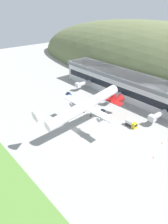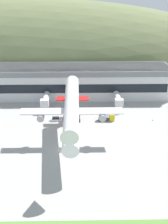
% 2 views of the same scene
% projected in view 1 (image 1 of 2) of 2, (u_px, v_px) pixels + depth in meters
% --- Properties ---
extents(ground_plane, '(412.64, 412.64, 0.00)m').
position_uv_depth(ground_plane, '(75.00, 130.00, 104.96)').
color(ground_plane, '#9E9E99').
extents(hill_backdrop, '(293.18, 87.47, 82.23)m').
position_uv_depth(hill_backdrop, '(150.00, 73.00, 184.16)').
color(hill_backdrop, '#667047').
rests_on(hill_backdrop, ground_plane).
extents(terminal_building, '(109.32, 18.42, 13.91)m').
position_uv_depth(terminal_building, '(132.00, 85.00, 136.28)').
color(terminal_building, silver).
rests_on(terminal_building, ground_plane).
extents(jetway_0, '(3.38, 12.15, 5.43)m').
position_uv_depth(jetway_0, '(82.00, 84.00, 149.47)').
color(jetway_0, silver).
rests_on(jetway_0, ground_plane).
extents(jetway_1, '(3.38, 12.65, 5.43)m').
position_uv_depth(jetway_1, '(113.00, 97.00, 129.91)').
color(jetway_1, silver).
rests_on(jetway_1, ground_plane).
extents(jetway_2, '(3.38, 12.77, 5.43)m').
position_uv_depth(jetway_2, '(157.00, 116.00, 109.28)').
color(jetway_2, silver).
rests_on(jetway_2, ground_plane).
extents(cargo_airplane, '(33.03, 51.62, 12.98)m').
position_uv_depth(cargo_airplane, '(86.00, 106.00, 100.60)').
color(cargo_airplane, silver).
extents(service_car_0, '(4.58, 1.92, 1.45)m').
position_uv_depth(service_car_0, '(103.00, 111.00, 120.75)').
color(service_car_0, silver).
rests_on(service_car_0, ground_plane).
extents(service_car_1, '(4.20, 1.90, 1.60)m').
position_uv_depth(service_car_1, '(69.00, 94.00, 142.47)').
color(service_car_1, '#264C99').
rests_on(service_car_1, ground_plane).
extents(fuel_truck, '(6.10, 2.42, 3.18)m').
position_uv_depth(fuel_truck, '(131.00, 124.00, 107.10)').
color(fuel_truck, gold).
rests_on(fuel_truck, ground_plane).
extents(traffic_cone_0, '(0.52, 0.52, 0.58)m').
position_uv_depth(traffic_cone_0, '(153.00, 157.00, 86.51)').
color(traffic_cone_0, orange).
rests_on(traffic_cone_0, ground_plane).
extents(traffic_cone_1, '(0.52, 0.52, 0.58)m').
position_uv_depth(traffic_cone_1, '(162.00, 143.00, 95.19)').
color(traffic_cone_1, orange).
rests_on(traffic_cone_1, ground_plane).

